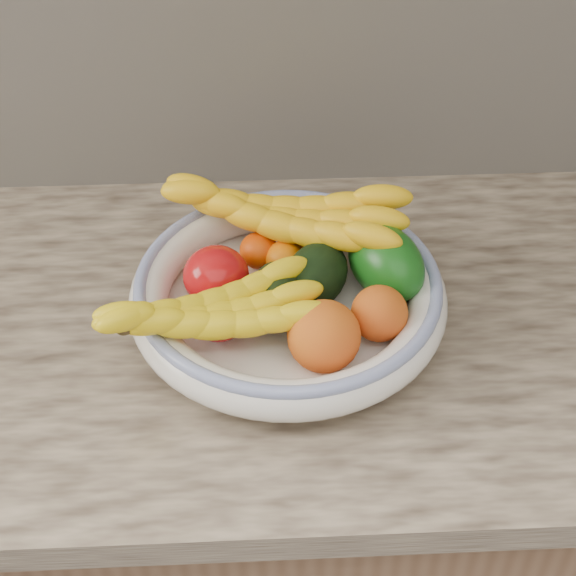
% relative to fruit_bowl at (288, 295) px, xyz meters
% --- Properties ---
extents(kitchen_counter, '(2.44, 0.66, 1.40)m').
position_rel_fruit_bowl_xyz_m(kitchen_counter, '(0.00, 0.03, -0.48)').
color(kitchen_counter, brown).
rests_on(kitchen_counter, ground).
extents(fruit_bowl, '(0.39, 0.39, 0.08)m').
position_rel_fruit_bowl_xyz_m(fruit_bowl, '(0.00, 0.00, 0.00)').
color(fruit_bowl, white).
rests_on(fruit_bowl, kitchen_counter).
extents(clementine_back_left, '(0.07, 0.07, 0.05)m').
position_rel_fruit_bowl_xyz_m(clementine_back_left, '(-0.03, 0.08, 0.01)').
color(clementine_back_left, '#DD4804').
rests_on(clementine_back_left, fruit_bowl).
extents(clementine_back_right, '(0.05, 0.05, 0.05)m').
position_rel_fruit_bowl_xyz_m(clementine_back_right, '(0.02, 0.10, 0.01)').
color(clementine_back_right, '#E04C04').
rests_on(clementine_back_right, fruit_bowl).
extents(clementine_back_mid, '(0.07, 0.07, 0.05)m').
position_rel_fruit_bowl_xyz_m(clementine_back_mid, '(-0.00, 0.06, 0.01)').
color(clementine_back_mid, orange).
rests_on(clementine_back_mid, fruit_bowl).
extents(tomato_left, '(0.10, 0.10, 0.07)m').
position_rel_fruit_bowl_xyz_m(tomato_left, '(-0.09, 0.02, 0.01)').
color(tomato_left, red).
rests_on(tomato_left, fruit_bowl).
extents(tomato_near_left, '(0.08, 0.08, 0.06)m').
position_rel_fruit_bowl_xyz_m(tomato_near_left, '(-0.08, -0.05, 0.01)').
color(tomato_near_left, '#A80001').
rests_on(tomato_near_left, fruit_bowl).
extents(avocado_center, '(0.07, 0.10, 0.07)m').
position_rel_fruit_bowl_xyz_m(avocado_center, '(-0.01, -0.01, 0.02)').
color(avocado_center, black).
rests_on(avocado_center, fruit_bowl).
extents(avocado_right, '(0.12, 0.13, 0.07)m').
position_rel_fruit_bowl_xyz_m(avocado_right, '(0.03, 0.02, 0.02)').
color(avocado_right, black).
rests_on(avocado_right, fruit_bowl).
extents(green_mango, '(0.15, 0.15, 0.11)m').
position_rel_fruit_bowl_xyz_m(green_mango, '(0.12, 0.02, 0.03)').
color(green_mango, '#0D4A0D').
rests_on(green_mango, fruit_bowl).
extents(peach_front, '(0.11, 0.11, 0.08)m').
position_rel_fruit_bowl_xyz_m(peach_front, '(0.04, -0.09, 0.02)').
color(peach_front, orange).
rests_on(peach_front, fruit_bowl).
extents(peach_right, '(0.08, 0.08, 0.07)m').
position_rel_fruit_bowl_xyz_m(peach_right, '(0.10, -0.06, 0.02)').
color(peach_right, orange).
rests_on(peach_right, fruit_bowl).
extents(banana_bunch_back, '(0.36, 0.21, 0.10)m').
position_rel_fruit_bowl_xyz_m(banana_bunch_back, '(-0.00, 0.10, 0.04)').
color(banana_bunch_back, yellow).
rests_on(banana_bunch_back, fruit_bowl).
extents(banana_bunch_front, '(0.30, 0.18, 0.08)m').
position_rel_fruit_bowl_xyz_m(banana_bunch_front, '(-0.09, -0.07, 0.03)').
color(banana_bunch_front, yellow).
rests_on(banana_bunch_front, fruit_bowl).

